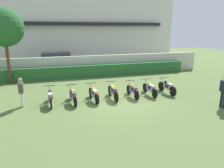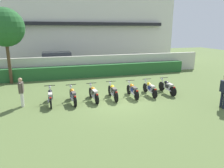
# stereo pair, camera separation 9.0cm
# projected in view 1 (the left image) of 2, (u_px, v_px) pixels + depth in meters

# --- Properties ---
(ground) EXTENTS (60.00, 60.00, 0.00)m
(ground) POSITION_uv_depth(u_px,v_px,m) (116.00, 102.00, 11.92)
(ground) COLOR #566B38
(building) EXTENTS (22.86, 6.50, 8.69)m
(building) POSITION_uv_depth(u_px,v_px,m) (77.00, 27.00, 25.61)
(building) COLOR silver
(building) RESTS_ON ground
(compound_wall) EXTENTS (21.72, 0.30, 1.76)m
(compound_wall) POSITION_uv_depth(u_px,v_px,m) (91.00, 65.00, 18.64)
(compound_wall) COLOR beige
(compound_wall) RESTS_ON ground
(hedge_row) EXTENTS (17.38, 0.70, 1.04)m
(hedge_row) POSITION_uv_depth(u_px,v_px,m) (93.00, 71.00, 18.09)
(hedge_row) COLOR #28602D
(hedge_row) RESTS_ON ground
(parked_car) EXTENTS (4.53, 2.12, 1.89)m
(parked_car) POSITION_uv_depth(u_px,v_px,m) (58.00, 62.00, 20.40)
(parked_car) COLOR #9EA3A8
(parked_car) RESTS_ON ground
(tree_near_inspector) EXTENTS (2.79, 2.79, 5.57)m
(tree_near_inspector) POSITION_uv_depth(u_px,v_px,m) (4.00, 28.00, 14.86)
(tree_near_inspector) COLOR #4C3823
(tree_near_inspector) RESTS_ON ground
(motorcycle_in_row_0) EXTENTS (0.60, 1.92, 0.97)m
(motorcycle_in_row_0) POSITION_uv_depth(u_px,v_px,m) (50.00, 97.00, 11.36)
(motorcycle_in_row_0) COLOR black
(motorcycle_in_row_0) RESTS_ON ground
(motorcycle_in_row_1) EXTENTS (0.60, 1.91, 0.96)m
(motorcycle_in_row_1) POSITION_uv_depth(u_px,v_px,m) (73.00, 95.00, 11.61)
(motorcycle_in_row_1) COLOR black
(motorcycle_in_row_1) RESTS_ON ground
(motorcycle_in_row_2) EXTENTS (0.60, 1.88, 0.96)m
(motorcycle_in_row_2) POSITION_uv_depth(u_px,v_px,m) (94.00, 93.00, 11.99)
(motorcycle_in_row_2) COLOR black
(motorcycle_in_row_2) RESTS_ON ground
(motorcycle_in_row_3) EXTENTS (0.60, 1.90, 0.98)m
(motorcycle_in_row_3) POSITION_uv_depth(u_px,v_px,m) (113.00, 91.00, 12.33)
(motorcycle_in_row_3) COLOR black
(motorcycle_in_row_3) RESTS_ON ground
(motorcycle_in_row_4) EXTENTS (0.60, 1.82, 0.95)m
(motorcycle_in_row_4) POSITION_uv_depth(u_px,v_px,m) (133.00, 90.00, 12.68)
(motorcycle_in_row_4) COLOR black
(motorcycle_in_row_4) RESTS_ON ground
(motorcycle_in_row_5) EXTENTS (0.60, 1.90, 0.95)m
(motorcycle_in_row_5) POSITION_uv_depth(u_px,v_px,m) (150.00, 88.00, 13.06)
(motorcycle_in_row_5) COLOR black
(motorcycle_in_row_5) RESTS_ON ground
(motorcycle_in_row_6) EXTENTS (0.60, 1.90, 0.96)m
(motorcycle_in_row_6) POSITION_uv_depth(u_px,v_px,m) (167.00, 87.00, 13.39)
(motorcycle_in_row_6) COLOR black
(motorcycle_in_row_6) RESTS_ON ground
(inspector_person) EXTENTS (0.22, 0.65, 1.58)m
(inspector_person) POSITION_uv_depth(u_px,v_px,m) (21.00, 90.00, 10.94)
(inspector_person) COLOR silver
(inspector_person) RESTS_ON ground
(officer_0) EXTENTS (0.29, 0.68, 1.73)m
(officer_0) POSITION_uv_depth(u_px,v_px,m) (224.00, 89.00, 10.77)
(officer_0) COLOR black
(officer_0) RESTS_ON ground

